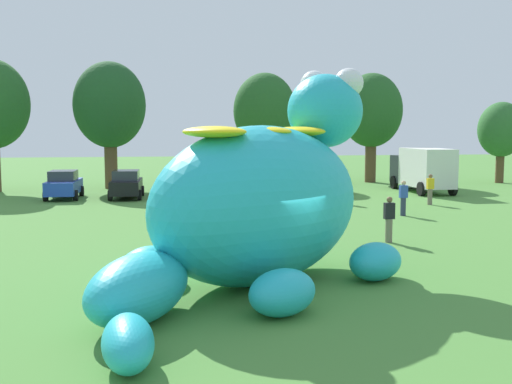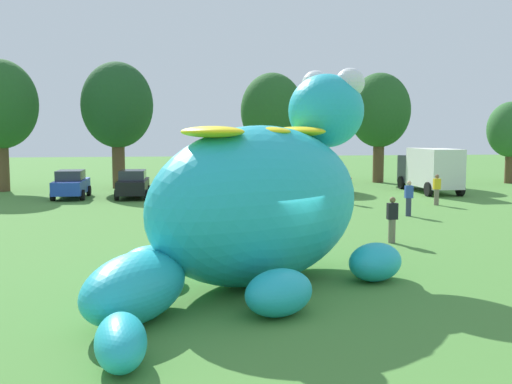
% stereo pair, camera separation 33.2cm
% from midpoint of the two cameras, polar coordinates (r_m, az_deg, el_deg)
% --- Properties ---
extents(ground_plane, '(160.00, 160.00, 0.00)m').
position_cam_midpoint_polar(ground_plane, '(15.78, 1.37, -9.40)').
color(ground_plane, '#4C8438').
extents(giant_inflatable_creature, '(9.00, 10.90, 6.05)m').
position_cam_midpoint_polar(giant_inflatable_creature, '(16.30, -0.03, -0.97)').
color(giant_inflatable_creature, '#23B2C6').
rests_on(giant_inflatable_creature, ground).
extents(car_blue, '(1.96, 4.11, 1.72)m').
position_cam_midpoint_polar(car_blue, '(38.27, -18.00, 0.68)').
color(car_blue, '#2347B7').
rests_on(car_blue, ground).
extents(car_black, '(2.02, 4.14, 1.72)m').
position_cam_midpoint_polar(car_black, '(37.49, -12.44, 0.72)').
color(car_black, black).
rests_on(car_black, ground).
extents(car_red, '(2.49, 4.34, 1.72)m').
position_cam_midpoint_polar(car_red, '(37.70, -6.12, 0.86)').
color(car_red, red).
rests_on(car_red, ground).
extents(car_yellow, '(2.18, 4.22, 1.72)m').
position_cam_midpoint_polar(car_yellow, '(37.06, -0.24, 0.80)').
color(car_yellow, yellow).
rests_on(car_yellow, ground).
extents(car_silver, '(1.96, 4.11, 1.72)m').
position_cam_midpoint_polar(car_silver, '(39.11, 5.92, 1.04)').
color(car_silver, '#B7BABF').
rests_on(car_silver, ground).
extents(box_truck, '(2.39, 6.42, 2.95)m').
position_cam_midpoint_polar(box_truck, '(41.66, 15.29, 2.18)').
color(box_truck, '#333842').
rests_on(box_truck, ground).
extents(tree_mid_left, '(5.03, 5.03, 8.93)m').
position_cam_midpoint_polar(tree_mid_left, '(43.91, -13.93, 7.94)').
color(tree_mid_left, brown).
rests_on(tree_mid_left, ground).
extents(tree_centre_left, '(4.76, 4.76, 8.45)m').
position_cam_midpoint_polar(tree_centre_left, '(45.87, 0.63, 7.62)').
color(tree_centre_left, brown).
rests_on(tree_centre_left, ground).
extents(tree_centre, '(4.85, 4.85, 8.61)m').
position_cam_midpoint_polar(tree_centre, '(48.67, 10.70, 7.55)').
color(tree_centre, brown).
rests_on(tree_centre, ground).
extents(tree_centre_right, '(3.57, 3.57, 6.34)m').
position_cam_midpoint_polar(tree_centre_right, '(50.89, 22.07, 5.47)').
color(tree_centre_right, brown).
rests_on(tree_centre_right, ground).
extents(spectator_near_inflatable, '(0.38, 0.26, 1.71)m').
position_cam_midpoint_polar(spectator_near_inflatable, '(34.80, 15.93, 0.23)').
color(spectator_near_inflatable, '#726656').
rests_on(spectator_near_inflatable, ground).
extents(spectator_mid_field, '(0.38, 0.26, 1.71)m').
position_cam_midpoint_polar(spectator_mid_field, '(34.27, 7.87, 0.32)').
color(spectator_mid_field, '#726656').
rests_on(spectator_mid_field, ground).
extents(spectator_by_cars, '(0.38, 0.26, 1.71)m').
position_cam_midpoint_polar(spectator_by_cars, '(22.77, 12.10, -2.58)').
color(spectator_by_cars, '#726656').
rests_on(spectator_by_cars, ground).
extents(spectator_wandering, '(0.38, 0.26, 1.71)m').
position_cam_midpoint_polar(spectator_wandering, '(30.00, 13.49, -0.59)').
color(spectator_wandering, '#2D334C').
rests_on(spectator_wandering, ground).
extents(spectator_far_side, '(0.38, 0.26, 1.71)m').
position_cam_midpoint_polar(spectator_far_side, '(26.13, -1.19, -1.37)').
color(spectator_far_side, '#2D334C').
rests_on(spectator_far_side, ground).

